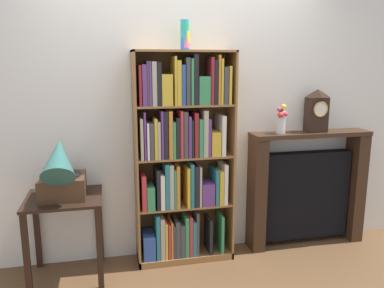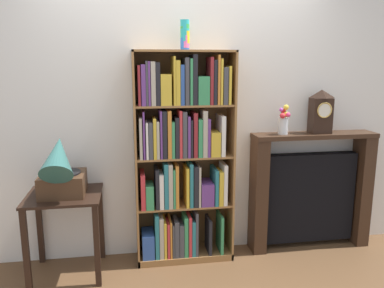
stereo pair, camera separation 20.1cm
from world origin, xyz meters
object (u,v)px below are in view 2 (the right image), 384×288
(cup_stack, at_px, (185,35))
(flower_vase, at_px, (284,122))
(bookshelf, at_px, (182,161))
(mantel_clock, at_px, (321,112))
(side_table_left, at_px, (65,213))
(gramophone, at_px, (61,170))
(fireplace_mantel, at_px, (310,192))

(cup_stack, height_order, flower_vase, cup_stack)
(cup_stack, xyz_separation_m, flower_vase, (0.90, 0.02, -0.74))
(bookshelf, xyz_separation_m, mantel_clock, (1.28, 0.03, 0.40))
(mantel_clock, bearing_deg, bookshelf, -178.46)
(side_table_left, xyz_separation_m, mantel_clock, (2.27, 0.15, 0.78))
(gramophone, distance_m, fireplace_mantel, 2.27)
(cup_stack, distance_m, mantel_clock, 1.41)
(side_table_left, distance_m, gramophone, 0.39)
(fireplace_mantel, bearing_deg, flower_vase, -174.86)
(mantel_clock, bearing_deg, fireplace_mantel, 151.78)
(cup_stack, distance_m, fireplace_mantel, 1.87)
(bookshelf, height_order, mantel_clock, bookshelf)
(side_table_left, height_order, fireplace_mantel, fireplace_mantel)
(gramophone, bearing_deg, bookshelf, 10.04)
(gramophone, relative_size, flower_vase, 2.07)
(side_table_left, height_order, gramophone, gramophone)
(gramophone, bearing_deg, mantel_clock, 5.27)
(fireplace_mantel, xyz_separation_m, mantel_clock, (0.04, -0.02, 0.77))
(cup_stack, relative_size, fireplace_mantel, 0.21)
(gramophone, height_order, flower_vase, flower_vase)
(side_table_left, bearing_deg, cup_stack, 6.63)
(bookshelf, relative_size, cup_stack, 7.71)
(gramophone, xyz_separation_m, fireplace_mantel, (2.22, 0.23, -0.38))
(bookshelf, relative_size, gramophone, 3.31)
(cup_stack, bearing_deg, fireplace_mantel, 2.42)
(fireplace_mantel, distance_m, mantel_clock, 0.77)
(bookshelf, distance_m, fireplace_mantel, 1.29)
(fireplace_mantel, bearing_deg, mantel_clock, -28.22)
(mantel_clock, distance_m, flower_vase, 0.36)
(cup_stack, height_order, gramophone, cup_stack)
(bookshelf, distance_m, side_table_left, 1.06)
(cup_stack, relative_size, side_table_left, 0.34)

